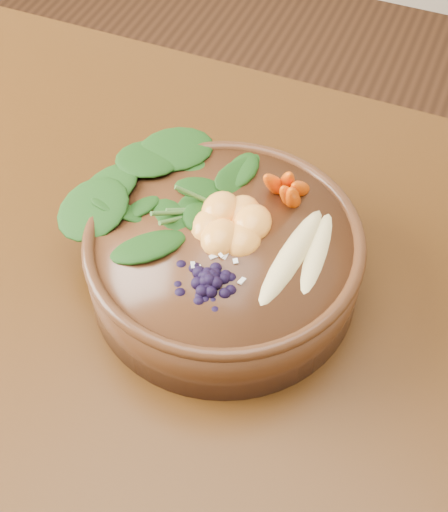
{
  "coord_description": "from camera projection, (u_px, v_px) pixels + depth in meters",
  "views": [
    {
      "loc": [
        0.23,
        -0.47,
        1.46
      ],
      "look_at": [
        0.03,
        0.03,
        0.8
      ],
      "focal_mm": 50.0,
      "sensor_mm": 36.0,
      "label": 1
    }
  ],
  "objects": [
    {
      "name": "ground",
      "position": [
        206.0,
        510.0,
        1.46
      ],
      "size": [
        4.0,
        4.0,
        0.0
      ],
      "primitive_type": "plane",
      "color": "#381E0F",
      "rests_on": "ground"
    },
    {
      "name": "dining_table",
      "position": [
        197.0,
        334.0,
        0.95
      ],
      "size": [
        1.6,
        0.9,
        0.75
      ],
      "color": "#331C0C",
      "rests_on": "ground"
    },
    {
      "name": "stoneware_bowl",
      "position": [
        224.0,
        261.0,
        0.85
      ],
      "size": [
        0.35,
        0.35,
        0.09
      ],
      "primitive_type": "cylinder",
      "rotation": [
        0.0,
        0.0,
        0.08
      ],
      "color": "#512C15",
      "rests_on": "dining_table"
    },
    {
      "name": "kale_heap",
      "position": [
        201.0,
        173.0,
        0.85
      ],
      "size": [
        0.23,
        0.21,
        0.05
      ],
      "primitive_type": null,
      "rotation": [
        0.0,
        0.0,
        0.08
      ],
      "color": "#194410",
      "rests_on": "stoneware_bowl"
    },
    {
      "name": "carrot_cluster",
      "position": [
        295.0,
        169.0,
        0.82
      ],
      "size": [
        0.07,
        0.07,
        0.09
      ],
      "primitive_type": null,
      "rotation": [
        0.0,
        0.0,
        0.08
      ],
      "color": "#DD4A03",
      "rests_on": "stoneware_bowl"
    },
    {
      "name": "banana_halves",
      "position": [
        305.0,
        245.0,
        0.79
      ],
      "size": [
        0.07,
        0.19,
        0.03
      ],
      "rotation": [
        0.0,
        0.0,
        0.08
      ],
      "color": "#E0CC84",
      "rests_on": "stoneware_bowl"
    },
    {
      "name": "mandarin_cluster",
      "position": [
        231.0,
        215.0,
        0.82
      ],
      "size": [
        0.1,
        0.11,
        0.04
      ],
      "primitive_type": null,
      "rotation": [
        0.0,
        0.0,
        0.08
      ],
      "color": "#FF9C37",
      "rests_on": "stoneware_bowl"
    },
    {
      "name": "blueberry_pile",
      "position": [
        208.0,
        270.0,
        0.76
      ],
      "size": [
        0.16,
        0.12,
        0.04
      ],
      "primitive_type": null,
      "rotation": [
        0.0,
        0.0,
        0.08
      ],
      "color": "black",
      "rests_on": "stoneware_bowl"
    },
    {
      "name": "coconut_flakes",
      "position": [
        220.0,
        250.0,
        0.8
      ],
      "size": [
        0.11,
        0.09,
        0.01
      ],
      "primitive_type": null,
      "rotation": [
        0.0,
        0.0,
        0.08
      ],
      "color": "white",
      "rests_on": "stoneware_bowl"
    }
  ]
}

